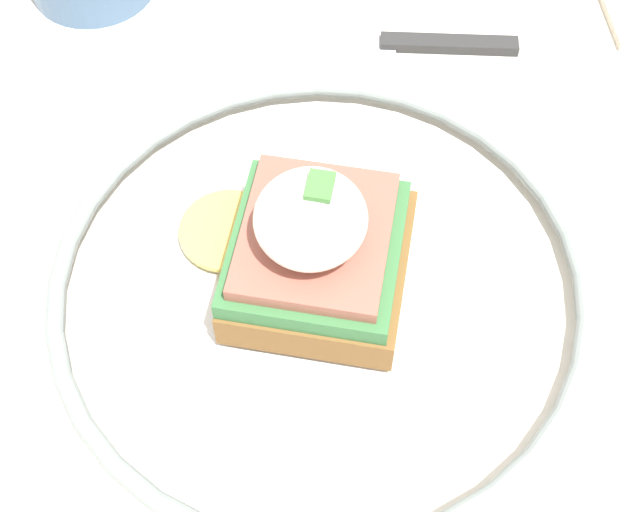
% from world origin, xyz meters
% --- Properties ---
extents(dining_table, '(0.81, 0.91, 0.76)m').
position_xyz_m(dining_table, '(0.00, 0.00, 0.64)').
color(dining_table, beige).
rests_on(dining_table, ground_plane).
extents(plate, '(0.29, 0.29, 0.02)m').
position_xyz_m(plate, '(0.04, 0.01, 0.77)').
color(plate, white).
rests_on(plate, dining_table).
extents(sandwich, '(0.09, 0.12, 0.08)m').
position_xyz_m(sandwich, '(0.04, 0.01, 0.81)').
color(sandwich, brown).
rests_on(sandwich, plate).
extents(knife, '(0.04, 0.19, 0.01)m').
position_xyz_m(knife, '(0.23, -0.01, 0.77)').
color(knife, '#2D2D2D').
rests_on(knife, dining_table).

